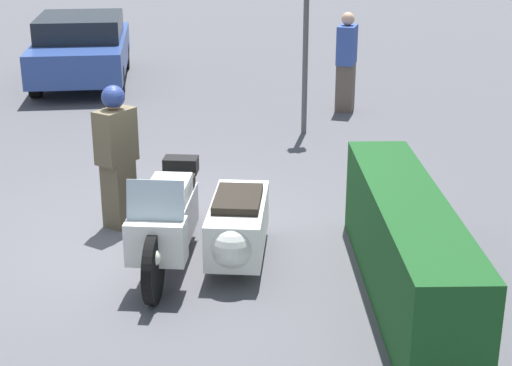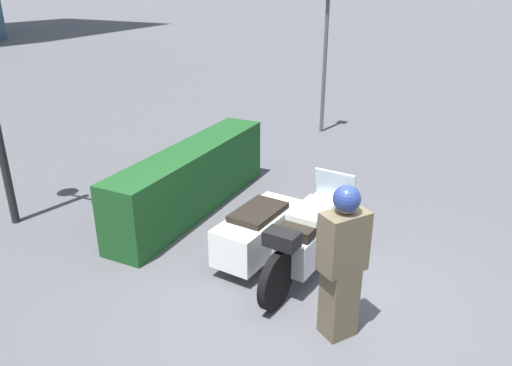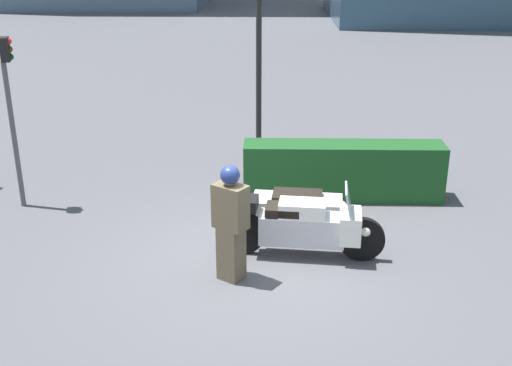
{
  "view_description": "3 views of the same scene",
  "coord_description": "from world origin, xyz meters",
  "px_view_note": "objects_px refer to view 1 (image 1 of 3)",
  "views": [
    {
      "loc": [
        8.59,
        1.02,
        3.71
      ],
      "look_at": [
        0.94,
        1.19,
        0.95
      ],
      "focal_mm": 55.0,
      "sensor_mm": 36.0,
      "label": 1
    },
    {
      "loc": [
        -4.54,
        -1.56,
        3.6
      ],
      "look_at": [
        1.37,
        1.34,
        0.82
      ],
      "focal_mm": 35.0,
      "sensor_mm": 36.0,
      "label": 2
    },
    {
      "loc": [
        0.3,
        -8.55,
        4.67
      ],
      "look_at": [
        0.07,
        1.43,
        0.75
      ],
      "focal_mm": 45.0,
      "sensor_mm": 36.0,
      "label": 3
    }
  ],
  "objects_px": {
    "parked_car_background": "(82,47)",
    "hedge_bush_curbside": "(406,248)",
    "police_motorcycle": "(204,223)",
    "traffic_light_far": "(307,12)",
    "officer_rider": "(117,153)",
    "pedestrian_bystander": "(346,62)"
  },
  "relations": [
    {
      "from": "parked_car_background",
      "to": "pedestrian_bystander",
      "type": "distance_m",
      "value": 5.95
    },
    {
      "from": "police_motorcycle",
      "to": "hedge_bush_curbside",
      "type": "xyz_separation_m",
      "value": [
        0.79,
        2.0,
        0.05
      ]
    },
    {
      "from": "traffic_light_far",
      "to": "pedestrian_bystander",
      "type": "relative_size",
      "value": 1.66
    },
    {
      "from": "police_motorcycle",
      "to": "traffic_light_far",
      "type": "xyz_separation_m",
      "value": [
        -5.03,
        1.49,
        1.55
      ]
    },
    {
      "from": "officer_rider",
      "to": "traffic_light_far",
      "type": "bearing_deg",
      "value": 91.55
    },
    {
      "from": "traffic_light_far",
      "to": "parked_car_background",
      "type": "relative_size",
      "value": 0.68
    },
    {
      "from": "parked_car_background",
      "to": "pedestrian_bystander",
      "type": "bearing_deg",
      "value": -121.26
    },
    {
      "from": "police_motorcycle",
      "to": "traffic_light_far",
      "type": "height_order",
      "value": "traffic_light_far"
    },
    {
      "from": "hedge_bush_curbside",
      "to": "parked_car_background",
      "type": "relative_size",
      "value": 0.83
    },
    {
      "from": "police_motorcycle",
      "to": "pedestrian_bystander",
      "type": "distance_m",
      "value": 7.0
    },
    {
      "from": "police_motorcycle",
      "to": "officer_rider",
      "type": "xyz_separation_m",
      "value": [
        -1.11,
        -1.06,
        0.43
      ]
    },
    {
      "from": "hedge_bush_curbside",
      "to": "parked_car_background",
      "type": "bearing_deg",
      "value": -153.39
    },
    {
      "from": "officer_rider",
      "to": "pedestrian_bystander",
      "type": "bearing_deg",
      "value": 92.43
    },
    {
      "from": "parked_car_background",
      "to": "hedge_bush_curbside",
      "type": "bearing_deg",
      "value": -158.83
    },
    {
      "from": "officer_rider",
      "to": "hedge_bush_curbside",
      "type": "distance_m",
      "value": 3.62
    },
    {
      "from": "police_motorcycle",
      "to": "officer_rider",
      "type": "distance_m",
      "value": 1.59
    },
    {
      "from": "parked_car_background",
      "to": "pedestrian_bystander",
      "type": "xyz_separation_m",
      "value": [
        2.59,
        5.36,
        0.16
      ]
    },
    {
      "from": "officer_rider",
      "to": "hedge_bush_curbside",
      "type": "relative_size",
      "value": 0.47
    },
    {
      "from": "traffic_light_far",
      "to": "pedestrian_bystander",
      "type": "xyz_separation_m",
      "value": [
        -1.54,
        0.88,
        -1.11
      ]
    },
    {
      "from": "police_motorcycle",
      "to": "hedge_bush_curbside",
      "type": "distance_m",
      "value": 2.15
    },
    {
      "from": "police_motorcycle",
      "to": "officer_rider",
      "type": "relative_size",
      "value": 1.45
    },
    {
      "from": "hedge_bush_curbside",
      "to": "traffic_light_far",
      "type": "relative_size",
      "value": 1.21
    }
  ]
}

